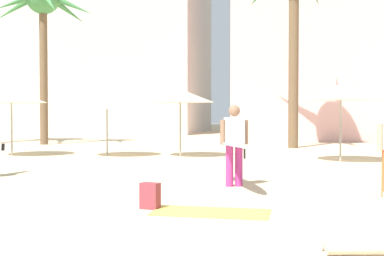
# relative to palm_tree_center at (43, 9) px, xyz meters

# --- Properties ---
(ground) EXTENTS (120.00, 120.00, 0.00)m
(ground) POSITION_rel_palm_tree_center_xyz_m (9.22, -17.39, -6.35)
(ground) COLOR beige
(palm_tree_center) EXTENTS (4.74, 4.27, 7.76)m
(palm_tree_center) POSITION_rel_palm_tree_center_xyz_m (0.00, 0.00, 0.00)
(palm_tree_center) COLOR brown
(palm_tree_center) RESTS_ON ground
(cafe_umbrella_0) EXTENTS (2.44, 2.44, 2.32)m
(cafe_umbrella_0) POSITION_rel_palm_tree_center_xyz_m (1.77, -6.20, -4.26)
(cafe_umbrella_0) COLOR gray
(cafe_umbrella_0) RESTS_ON ground
(cafe_umbrella_2) EXTENTS (2.36, 2.36, 2.10)m
(cafe_umbrella_2) POSITION_rel_palm_tree_center_xyz_m (5.13, -5.76, -4.48)
(cafe_umbrella_2) COLOR gray
(cafe_umbrella_2) RESTS_ON ground
(cafe_umbrella_3) EXTENTS (2.48, 2.48, 2.42)m
(cafe_umbrella_3) POSITION_rel_palm_tree_center_xyz_m (12.96, -6.43, -4.18)
(cafe_umbrella_3) COLOR gray
(cafe_umbrella_3) RESTS_ON ground
(cafe_umbrella_4) EXTENTS (2.34, 2.34, 2.33)m
(cafe_umbrella_4) POSITION_rel_palm_tree_center_xyz_m (7.69, -5.51, -4.25)
(cafe_umbrella_4) COLOR gray
(cafe_umbrella_4) RESTS_ON ground
(beach_towel) EXTENTS (1.82, 0.89, 0.01)m
(beach_towel) POSITION_rel_palm_tree_center_xyz_m (10.20, -15.40, -6.35)
(beach_towel) COLOR #F4CC4C
(beach_towel) RESTS_ON ground
(backpack) EXTENTS (0.33, 0.29, 0.42)m
(backpack) POSITION_rel_palm_tree_center_xyz_m (9.19, -15.23, -6.15)
(backpack) COLOR brown
(backpack) RESTS_ON ground
(person_far_left) EXTENTS (1.17, 2.78, 1.70)m
(person_far_left) POSITION_rel_palm_tree_center_xyz_m (10.25, -12.57, -5.43)
(person_far_left) COLOR #B7337F
(person_far_left) RESTS_ON ground
(person_near_left) EXTENTS (1.00, 0.56, 0.91)m
(person_near_left) POSITION_rel_palm_tree_center_xyz_m (12.41, -17.34, -6.04)
(person_near_left) COLOR beige
(person_near_left) RESTS_ON ground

